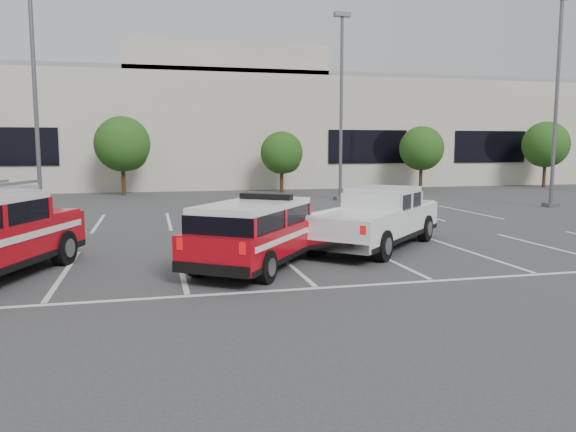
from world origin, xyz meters
The scene contains 12 objects.
ground centered at (0.00, 0.00, 0.00)m, with size 120.00×120.00×0.00m, color #353537.
stall_markings centered at (0.00, 4.50, 0.01)m, with size 23.00×15.00×0.01m, color silver.
convention_building centered at (0.18, 31.86, 4.72)m, with size 60.00×16.99×13.20m.
tree_mid_left centered at (-4.91, 22.05, 3.04)m, with size 3.37×3.37×4.85m.
tree_mid_right centered at (5.09, 22.05, 2.50)m, with size 2.77×2.77×3.99m.
tree_right centered at (15.09, 22.05, 2.77)m, with size 3.07×3.07×4.42m.
tree_far_right centered at (25.09, 22.05, 3.04)m, with size 3.37×3.37×4.85m.
light_pole_left centered at (-8.00, 12.00, 5.19)m, with size 0.90×0.60×10.24m.
light_pole_mid centered at (7.00, 16.00, 5.19)m, with size 0.90×0.60×10.24m.
light_pole_right centered at (16.00, 10.00, 5.19)m, with size 0.90×0.60×10.24m.
fire_chief_suv centered at (-0.77, -0.42, 0.73)m, with size 4.46×5.23×1.79m.
white_pickup centered at (3.13, 1.43, 0.70)m, with size 5.44×5.51×1.77m.
Camera 1 is at (-3.34, -13.93, 2.96)m, focal length 35.00 mm.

